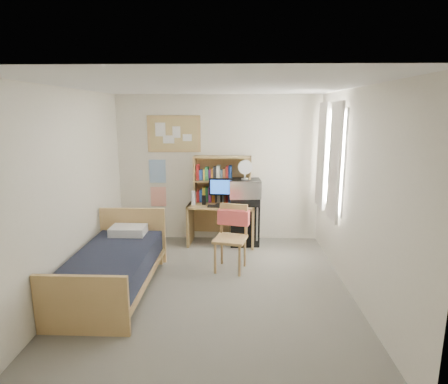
{
  "coord_description": "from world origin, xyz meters",
  "views": [
    {
      "loc": [
        0.29,
        -4.54,
        2.31
      ],
      "look_at": [
        0.13,
        1.2,
        1.07
      ],
      "focal_mm": 30.0,
      "sensor_mm": 36.0,
      "label": 1
    }
  ],
  "objects_px": {
    "mini_fridge": "(244,220)",
    "speaker_left": "(204,200)",
    "monitor": "(221,192)",
    "desk_chair": "(230,239)",
    "microwave": "(245,188)",
    "bulletin_board": "(174,134)",
    "desk": "(222,224)",
    "speaker_right": "(239,201)",
    "bed": "(113,272)",
    "desk_fan": "(245,171)"
  },
  "relations": [
    {
      "from": "bulletin_board",
      "to": "desk_fan",
      "type": "distance_m",
      "value": 1.41
    },
    {
      "from": "mini_fridge",
      "to": "microwave",
      "type": "height_order",
      "value": "microwave"
    },
    {
      "from": "microwave",
      "to": "speaker_right",
      "type": "bearing_deg",
      "value": -139.94
    },
    {
      "from": "microwave",
      "to": "mini_fridge",
      "type": "bearing_deg",
      "value": 90.0
    },
    {
      "from": "speaker_left",
      "to": "monitor",
      "type": "bearing_deg",
      "value": -0.0
    },
    {
      "from": "desk_chair",
      "to": "desk_fan",
      "type": "distance_m",
      "value": 1.44
    },
    {
      "from": "bulletin_board",
      "to": "desk_chair",
      "type": "distance_m",
      "value": 2.26
    },
    {
      "from": "monitor",
      "to": "speaker_left",
      "type": "height_order",
      "value": "monitor"
    },
    {
      "from": "mini_fridge",
      "to": "bulletin_board",
      "type": "bearing_deg",
      "value": 165.15
    },
    {
      "from": "desk_fan",
      "to": "monitor",
      "type": "bearing_deg",
      "value": -172.32
    },
    {
      "from": "speaker_right",
      "to": "mini_fridge",
      "type": "bearing_deg",
      "value": 52.92
    },
    {
      "from": "desk_chair",
      "to": "bed",
      "type": "relative_size",
      "value": 0.51
    },
    {
      "from": "desk_fan",
      "to": "microwave",
      "type": "bearing_deg",
      "value": 0.0
    },
    {
      "from": "mini_fridge",
      "to": "monitor",
      "type": "distance_m",
      "value": 0.67
    },
    {
      "from": "mini_fridge",
      "to": "bed",
      "type": "bearing_deg",
      "value": -136.08
    },
    {
      "from": "desk_chair",
      "to": "speaker_right",
      "type": "height_order",
      "value": "desk_chair"
    },
    {
      "from": "desk_chair",
      "to": "bulletin_board",
      "type": "bearing_deg",
      "value": 138.89
    },
    {
      "from": "bed",
      "to": "microwave",
      "type": "bearing_deg",
      "value": 47.55
    },
    {
      "from": "bed",
      "to": "desk_fan",
      "type": "bearing_deg",
      "value": 47.55
    },
    {
      "from": "desk",
      "to": "monitor",
      "type": "xyz_separation_m",
      "value": [
        -0.0,
        -0.06,
        0.58
      ]
    },
    {
      "from": "mini_fridge",
      "to": "speaker_right",
      "type": "bearing_deg",
      "value": -134.4
    },
    {
      "from": "bulletin_board",
      "to": "microwave",
      "type": "relative_size",
      "value": 1.75
    },
    {
      "from": "desk_chair",
      "to": "microwave",
      "type": "xyz_separation_m",
      "value": [
        0.23,
        1.15,
        0.52
      ]
    },
    {
      "from": "desk_fan",
      "to": "speaker_right",
      "type": "bearing_deg",
      "value": -139.94
    },
    {
      "from": "desk_chair",
      "to": "microwave",
      "type": "distance_m",
      "value": 1.28
    },
    {
      "from": "desk",
      "to": "mini_fridge",
      "type": "height_order",
      "value": "mini_fridge"
    },
    {
      "from": "bed",
      "to": "speaker_left",
      "type": "bearing_deg",
      "value": 60.67
    },
    {
      "from": "monitor",
      "to": "desk_fan",
      "type": "distance_m",
      "value": 0.55
    },
    {
      "from": "bed",
      "to": "monitor",
      "type": "distance_m",
      "value": 2.34
    },
    {
      "from": "mini_fridge",
      "to": "microwave",
      "type": "xyz_separation_m",
      "value": [
        0.0,
        -0.02,
        0.58
      ]
    },
    {
      "from": "desk_fan",
      "to": "speaker_left",
      "type": "bearing_deg",
      "value": -178.63
    },
    {
      "from": "bulletin_board",
      "to": "desk",
      "type": "relative_size",
      "value": 0.81
    },
    {
      "from": "desk_fan",
      "to": "bed",
      "type": "bearing_deg",
      "value": -136.4
    },
    {
      "from": "mini_fridge",
      "to": "microwave",
      "type": "distance_m",
      "value": 0.58
    },
    {
      "from": "desk",
      "to": "speaker_left",
      "type": "height_order",
      "value": "speaker_left"
    },
    {
      "from": "speaker_right",
      "to": "speaker_left",
      "type": "bearing_deg",
      "value": 180.0
    },
    {
      "from": "speaker_right",
      "to": "desk",
      "type": "bearing_deg",
      "value": 168.69
    },
    {
      "from": "speaker_left",
      "to": "speaker_right",
      "type": "xyz_separation_m",
      "value": [
        0.6,
        -0.04,
        0.0
      ]
    },
    {
      "from": "speaker_right",
      "to": "microwave",
      "type": "bearing_deg",
      "value": 47.38
    },
    {
      "from": "desk_chair",
      "to": "desk_fan",
      "type": "xyz_separation_m",
      "value": [
        0.23,
        1.15,
        0.83
      ]
    },
    {
      "from": "monitor",
      "to": "desk_chair",
      "type": "bearing_deg",
      "value": -76.86
    },
    {
      "from": "microwave",
      "to": "speaker_left",
      "type": "bearing_deg",
      "value": -178.63
    },
    {
      "from": "bed",
      "to": "bulletin_board",
      "type": "bearing_deg",
      "value": 77.5
    },
    {
      "from": "desk_chair",
      "to": "speaker_right",
      "type": "xyz_separation_m",
      "value": [
        0.13,
        1.05,
        0.32
      ]
    },
    {
      "from": "speaker_left",
      "to": "speaker_right",
      "type": "distance_m",
      "value": 0.6
    },
    {
      "from": "bed",
      "to": "speaker_right",
      "type": "bearing_deg",
      "value": 47.76
    },
    {
      "from": "desk",
      "to": "mini_fridge",
      "type": "relative_size",
      "value": 1.36
    },
    {
      "from": "desk",
      "to": "monitor",
      "type": "height_order",
      "value": "monitor"
    },
    {
      "from": "bulletin_board",
      "to": "desk",
      "type": "height_order",
      "value": "bulletin_board"
    },
    {
      "from": "mini_fridge",
      "to": "speaker_left",
      "type": "bearing_deg",
      "value": -177.01
    }
  ]
}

